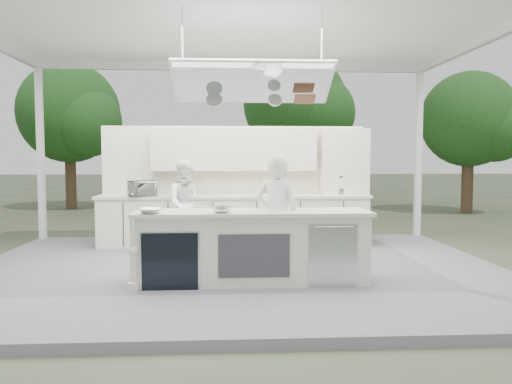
{
  "coord_description": "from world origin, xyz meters",
  "views": [
    {
      "loc": [
        -0.13,
        -7.43,
        1.78
      ],
      "look_at": [
        0.32,
        0.4,
        1.23
      ],
      "focal_mm": 35.0,
      "sensor_mm": 36.0,
      "label": 1
    }
  ],
  "objects": [
    {
      "name": "ground",
      "position": [
        0.0,
        0.0,
        0.0
      ],
      "size": [
        90.0,
        90.0,
        0.0
      ],
      "primitive_type": "plane",
      "color": "#4B563B",
      "rests_on": "ground"
    },
    {
      "name": "stage_deck",
      "position": [
        0.0,
        0.0,
        0.06
      ],
      "size": [
        8.0,
        6.0,
        0.12
      ],
      "primitive_type": "cube",
      "color": "slate",
      "rests_on": "ground"
    },
    {
      "name": "tent",
      "position": [
        0.0,
        -0.01,
        3.71
      ],
      "size": [
        8.2,
        6.2,
        3.86
      ],
      "color": "white",
      "rests_on": "ground"
    },
    {
      "name": "demo_island",
      "position": [
        0.18,
        -0.91,
        0.6
      ],
      "size": [
        3.1,
        0.79,
        0.95
      ],
      "color": "beige",
      "rests_on": "stage_deck"
    },
    {
      "name": "back_counter",
      "position": [
        0.0,
        1.9,
        0.6
      ],
      "size": [
        5.08,
        0.72,
        0.95
      ],
      "color": "beige",
      "rests_on": "stage_deck"
    },
    {
      "name": "back_wall_unit",
      "position": [
        0.44,
        2.11,
        1.57
      ],
      "size": [
        5.05,
        0.48,
        2.25
      ],
      "color": "beige",
      "rests_on": "stage_deck"
    },
    {
      "name": "tree_cluster",
      "position": [
        -0.16,
        9.77,
        3.29
      ],
      "size": [
        19.55,
        9.4,
        5.85
      ],
      "color": "#483724",
      "rests_on": "ground"
    },
    {
      "name": "head_chef",
      "position": [
        0.55,
        -0.7,
        0.96
      ],
      "size": [
        0.73,
        0.62,
        1.69
      ],
      "primitive_type": "imported",
      "rotation": [
        0.0,
        0.0,
        2.72
      ],
      "color": "white",
      "rests_on": "stage_deck"
    },
    {
      "name": "sous_chef",
      "position": [
        -0.85,
        1.52,
        0.92
      ],
      "size": [
        0.9,
        0.77,
        1.61
      ],
      "primitive_type": "imported",
      "rotation": [
        0.0,
        0.0,
        0.23
      ],
      "color": "white",
      "rests_on": "stage_deck"
    },
    {
      "name": "toaster_oven",
      "position": [
        -1.68,
        1.7,
        1.21
      ],
      "size": [
        0.58,
        0.47,
        0.28
      ],
      "primitive_type": "imported",
      "rotation": [
        0.0,
        0.0,
        0.3
      ],
      "color": "#B7BBBF",
      "rests_on": "back_counter"
    },
    {
      "name": "bowl_large",
      "position": [
        -1.1,
        -1.15,
        1.1
      ],
      "size": [
        0.36,
        0.36,
        0.07
      ],
      "primitive_type": "imported",
      "rotation": [
        0.0,
        0.0,
        -0.39
      ],
      "color": "silver",
      "rests_on": "demo_island"
    },
    {
      "name": "bowl_small",
      "position": [
        -0.21,
        -1.1,
        1.11
      ],
      "size": [
        0.34,
        0.34,
        0.08
      ],
      "primitive_type": "imported",
      "rotation": [
        0.0,
        0.0,
        0.42
      ],
      "color": "silver",
      "rests_on": "demo_island"
    }
  ]
}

